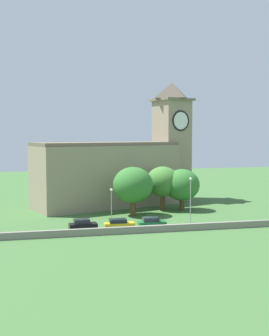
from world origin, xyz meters
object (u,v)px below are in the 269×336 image
object	(u,v)px
church	(122,167)
tree_riverside_west	(133,185)
streetlamp_west_mid	(111,201)
car_yellow	(119,224)
car_black	(83,225)
tree_by_tower	(163,182)
car_green	(152,223)
streetlamp_central	(191,193)
tree_churchyard	(182,185)

from	to	relation	value
church	tree_riverside_west	bearing A→B (deg)	-91.99
streetlamp_west_mid	car_yellow	bearing A→B (deg)	-71.67
car_black	car_yellow	size ratio (longest dim) A/B	0.92
church	streetlamp_west_mid	size ratio (longest dim) A/B	5.83
car_yellow	tree_by_tower	bearing A→B (deg)	52.98
church	car_black	xyz separation A→B (m)	(-10.88, -23.71, -7.19)
tree_by_tower	streetlamp_west_mid	bearing A→B (deg)	-133.38
tree_riverside_west	tree_by_tower	bearing A→B (deg)	32.61
car_black	streetlamp_west_mid	xyz separation A→B (m)	(4.91, 2.18, 3.29)
car_yellow	car_green	size ratio (longest dim) A/B	1.08
church	tree_by_tower	distance (m)	10.85
car_black	streetlamp_west_mid	bearing A→B (deg)	23.94
tree_by_tower	streetlamp_central	bearing A→B (deg)	-85.71
car_yellow	car_green	bearing A→B (deg)	-6.97
streetlamp_west_mid	tree_by_tower	bearing A→B (deg)	46.62
car_green	car_yellow	bearing A→B (deg)	173.03
tree_by_tower	tree_riverside_west	xyz separation A→B (m)	(-7.02, -4.49, 0.03)
church	tree_by_tower	bearing A→B (deg)	-51.46
car_black	tree_riverside_west	distance (m)	15.85
car_black	car_yellow	distance (m)	5.68
church	tree_by_tower	size ratio (longest dim) A/B	4.22
church	tree_by_tower	xyz separation A→B (m)	(6.58, -8.25, -2.51)
car_green	tree_by_tower	bearing A→B (deg)	67.89
car_black	car_green	bearing A→B (deg)	-4.15
car_yellow	streetlamp_central	world-z (taller)	streetlamp_central
tree_churchyard	tree_by_tower	xyz separation A→B (m)	(-3.61, 1.20, 0.62)
car_green	streetlamp_west_mid	world-z (taller)	streetlamp_west_mid
streetlamp_west_mid	streetlamp_central	world-z (taller)	streetlamp_central
church	streetlamp_west_mid	bearing A→B (deg)	-105.50
streetlamp_west_mid	tree_churchyard	world-z (taller)	tree_churchyard
car_green	tree_riverside_west	bearing A→B (deg)	92.05
tree_churchyard	car_yellow	bearing A→B (deg)	-136.87
church	tree_riverside_west	world-z (taller)	church
streetlamp_central	tree_by_tower	world-z (taller)	tree_by_tower
church	tree_churchyard	bearing A→B (deg)	-42.89
streetlamp_central	tree_riverside_west	distance (m)	11.83
car_yellow	tree_churchyard	xyz separation A→B (m)	(15.38, 14.41, 4.15)
streetlamp_central	car_black	bearing A→B (deg)	-172.96
car_black	streetlamp_west_mid	size ratio (longest dim) A/B	0.71
car_yellow	tree_riverside_west	world-z (taller)	tree_riverside_west
car_black	tree_churchyard	xyz separation A→B (m)	(21.06, 14.25, 4.07)
car_black	tree_by_tower	bearing A→B (deg)	41.52
car_yellow	car_black	bearing A→B (deg)	178.43
tree_riverside_west	car_yellow	bearing A→B (deg)	-113.14
church	car_green	xyz separation A→B (m)	(-0.02, -24.50, -7.20)
streetlamp_west_mid	tree_churchyard	xyz separation A→B (m)	(16.15, 12.07, 0.78)
church	tree_churchyard	xyz separation A→B (m)	(10.18, -9.46, -3.12)
car_green	tree_churchyard	world-z (taller)	tree_churchyard
tree_by_tower	car_black	bearing A→B (deg)	-138.48
car_black	streetlamp_central	world-z (taller)	streetlamp_central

